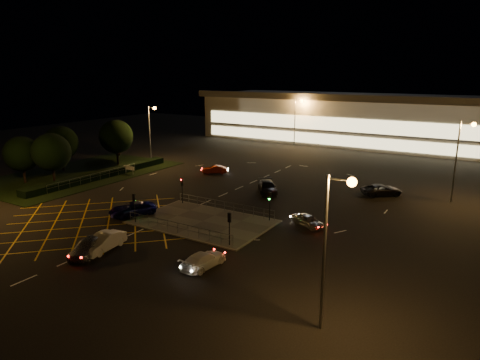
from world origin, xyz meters
The scene contains 26 objects.
ground centered at (0.00, 0.00, 0.00)m, with size 180.00×180.00×0.00m, color black.
pedestrian_island centered at (2.00, -2.00, 0.06)m, with size 14.00×9.00×0.12m, color #4C4944.
grass_verge centered at (-28.00, 6.00, 0.04)m, with size 18.00×30.00×0.08m, color black.
hedge centered at (-23.00, 6.00, 0.50)m, with size 2.00×26.00×1.00m, color black.
supermarket centered at (0.00, 61.95, 5.31)m, with size 72.00×26.50×10.50m.
streetlight_se centered at (20.44, -14.00, 6.56)m, with size 1.78×0.56×10.03m.
streetlight_nw centered at (-23.56, 18.00, 6.56)m, with size 1.78×0.56×10.03m.
streetlight_ne centered at (24.44, 20.00, 6.56)m, with size 1.78×0.56×10.03m.
streetlight_far_left centered at (-9.56, 48.00, 6.56)m, with size 1.78×0.56×10.03m.
signal_sw centered at (-4.00, -5.99, 2.37)m, with size 0.28×0.30×3.15m.
signal_se centered at (8.00, -5.99, 2.37)m, with size 0.28×0.30×3.15m.
signal_nw centered at (-4.00, 1.99, 2.37)m, with size 0.28×0.30×3.15m.
signal_ne centered at (8.00, 1.99, 2.37)m, with size 0.28×0.30×3.15m.
tree_a centered at (-30.00, -2.00, 4.33)m, with size 5.04×5.04×6.86m.
tree_b centered at (-32.00, 6.00, 4.64)m, with size 5.40×5.40×7.35m.
tree_c centered at (-28.00, 14.00, 4.95)m, with size 5.76×5.76×7.84m.
tree_d centered at (-34.00, 20.00, 4.02)m, with size 4.68×4.68×6.37m.
tree_e centered at (-26.00, 0.00, 4.64)m, with size 5.40×5.40×7.35m.
car_near_silver centered at (-1.67, -14.06, 0.78)m, with size 1.84×4.57×1.56m, color #A1A3A8.
car_queue_white centered at (-1.29, -12.71, 0.78)m, with size 1.64×4.72×1.55m, color silver.
car_left_blue centered at (-6.22, -4.20, 0.72)m, with size 2.40×5.20×1.45m, color #0C0D49.
car_far_dkgrey centered at (2.53, 11.86, 0.78)m, with size 2.18×5.36×1.56m, color black.
car_right_silver centered at (12.20, 2.67, 0.66)m, with size 1.56×3.87×1.32m, color #B4B7BC.
car_circ_red centered at (-9.95, 17.52, 0.63)m, with size 1.34×3.83×1.26m, color maroon.
car_east_grey centered at (15.85, 18.58, 0.74)m, with size 2.44×5.29×1.47m, color black.
car_approach_white centered at (8.53, -10.79, 0.65)m, with size 1.82×4.47×1.30m, color silver.
Camera 1 is at (28.14, -37.05, 15.75)m, focal length 32.00 mm.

